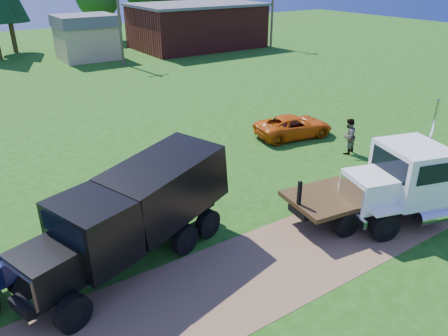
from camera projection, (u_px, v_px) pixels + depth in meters
ground at (328, 240)px, 16.59m from camera, size 140.00×140.00×0.00m
dirt_track at (328, 239)px, 16.59m from camera, size 120.00×4.20×0.01m
white_semi_tractor at (411, 183)px, 17.33m from camera, size 8.06×4.59×4.77m
black_dump_truck at (135, 211)px, 14.75m from camera, size 8.20×4.73×3.50m
orange_pickup at (294, 126)px, 26.34m from camera, size 5.10×3.02×1.33m
flatbed_trailer at (378, 188)px, 18.43m from camera, size 8.69×3.59×2.16m
spectator_a at (425, 159)px, 21.31m from camera, size 0.77×0.64×1.80m
spectator_b at (348, 136)px, 23.83m from camera, size 1.13×0.98×2.00m
brick_building at (197, 25)px, 54.69m from camera, size 15.40×10.40×5.30m
tan_shed at (87, 37)px, 47.70m from camera, size 6.20×5.40×4.70m
utility_poles at (119, 18)px, 43.99m from camera, size 42.20×0.28×9.00m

